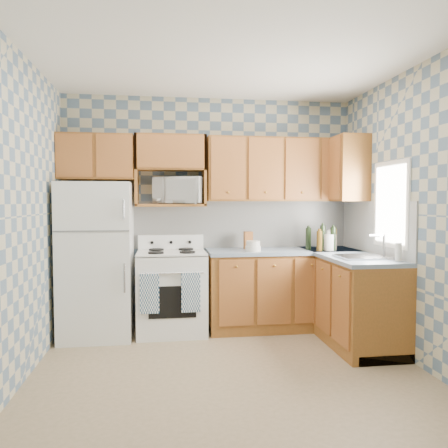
{
  "coord_description": "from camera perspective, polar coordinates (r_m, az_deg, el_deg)",
  "views": [
    {
      "loc": [
        -0.56,
        -3.61,
        1.48
      ],
      "look_at": [
        0.05,
        0.75,
        1.25
      ],
      "focal_mm": 35.0,
      "sensor_mm": 36.0,
      "label": 1
    }
  ],
  "objects": [
    {
      "name": "food_containers",
      "position": [
        4.91,
        3.82,
        -2.89
      ],
      "size": [
        0.17,
        0.17,
        0.12
      ],
      "primitive_type": null,
      "color": "beige",
      "rests_on": "countertop_back"
    },
    {
      "name": "backsplash_right",
      "position": [
        4.96,
        19.02,
        -0.41
      ],
      "size": [
        0.02,
        1.6,
        0.56
      ],
      "primitive_type": "cube",
      "color": "white",
      "rests_on": "right_wall"
    },
    {
      "name": "back_wall",
      "position": [
        5.24,
        -1.84,
        1.57
      ],
      "size": [
        3.4,
        0.02,
        2.7
      ],
      "primitive_type": "cube",
      "color": "slate",
      "rests_on": "ground"
    },
    {
      "name": "upper_cabinets_back",
      "position": [
        5.25,
        7.41,
        7.01
      ],
      "size": [
        1.75,
        0.33,
        0.74
      ],
      "primitive_type": "cube",
      "color": "brown",
      "rests_on": "back_wall"
    },
    {
      "name": "bottle_2",
      "position": [
        5.21,
        14.15,
        -1.91
      ],
      "size": [
        0.06,
        0.06,
        0.25
      ],
      "primitive_type": "cylinder",
      "color": "#4C320D",
      "rests_on": "countertop_back"
    },
    {
      "name": "dish_towel_left",
      "position": [
        4.64,
        -9.7,
        -8.96
      ],
      "size": [
        0.2,
        0.02,
        0.42
      ],
      "primitive_type": "cube",
      "color": "navy",
      "rests_on": "stove_body"
    },
    {
      "name": "bottle_4",
      "position": [
        5.13,
        10.96,
        -1.9
      ],
      "size": [
        0.06,
        0.06,
        0.26
      ],
      "primitive_type": "cylinder",
      "color": "black",
      "rests_on": "countertop_back"
    },
    {
      "name": "dish_towel_right",
      "position": [
        4.65,
        -4.35,
        -8.91
      ],
      "size": [
        0.2,
        0.02,
        0.42
      ],
      "primitive_type": "cube",
      "color": "navy",
      "rests_on": "stove_body"
    },
    {
      "name": "bottle_1",
      "position": [
        5.1,
        14.05,
        -1.9
      ],
      "size": [
        0.06,
        0.06,
        0.27
      ],
      "primitive_type": "cylinder",
      "color": "black",
      "rests_on": "countertop_back"
    },
    {
      "name": "knife_block",
      "position": [
        5.13,
        3.17,
        -2.13
      ],
      "size": [
        0.1,
        0.1,
        0.21
      ],
      "primitive_type": "cube",
      "rotation": [
        0.0,
        0.0,
        0.04
      ],
      "color": "brown",
      "rests_on": "countertop_back"
    },
    {
      "name": "window",
      "position": [
        4.64,
        20.98,
        2.42
      ],
      "size": [
        0.02,
        0.66,
        0.86
      ],
      "primitive_type": "cube",
      "color": "silver",
      "rests_on": "right_wall"
    },
    {
      "name": "soap_bottle",
      "position": [
        4.4,
        21.82,
        -3.42
      ],
      "size": [
        0.06,
        0.06,
        0.17
      ],
      "primitive_type": "cylinder",
      "color": "beige",
      "rests_on": "countertop_right"
    },
    {
      "name": "right_wall",
      "position": [
        4.26,
        24.06,
        0.98
      ],
      "size": [
        0.02,
        3.2,
        2.7
      ],
      "primitive_type": "cube",
      "color": "slate",
      "rests_on": "ground"
    },
    {
      "name": "electric_kettle",
      "position": [
        5.13,
        13.63,
        -2.33
      ],
      "size": [
        0.15,
        0.15,
        0.18
      ],
      "primitive_type": "cylinder",
      "color": "white",
      "rests_on": "countertop_back"
    },
    {
      "name": "stove_body",
      "position": [
        5.0,
        -6.84,
        -8.93
      ],
      "size": [
        0.76,
        0.65,
        0.9
      ],
      "primitive_type": "cube",
      "color": "white",
      "rests_on": "floor"
    },
    {
      "name": "bottle_0",
      "position": [
        5.12,
        12.77,
        -1.77
      ],
      "size": [
        0.06,
        0.06,
        0.28
      ],
      "primitive_type": "cylinder",
      "color": "black",
      "rests_on": "countertop_back"
    },
    {
      "name": "floor",
      "position": [
        3.94,
        0.85,
        -19.05
      ],
      "size": [
        3.4,
        3.4,
        0.0
      ],
      "primitive_type": "plane",
      "color": "#7C6A4B",
      "rests_on": "ground"
    },
    {
      "name": "cooktop",
      "position": [
        4.92,
        -6.88,
        -3.74
      ],
      "size": [
        0.76,
        0.65,
        0.02
      ],
      "primitive_type": "cube",
      "color": "silver",
      "rests_on": "stove_body"
    },
    {
      "name": "bottle_3",
      "position": [
        5.02,
        12.34,
        -2.18
      ],
      "size": [
        0.06,
        0.06,
        0.23
      ],
      "primitive_type": "cylinder",
      "color": "#4C320D",
      "rests_on": "countertop_back"
    },
    {
      "name": "base_cabinets_back",
      "position": [
        5.21,
        7.71,
        -8.55
      ],
      "size": [
        1.75,
        0.6,
        0.88
      ],
      "primitive_type": "cube",
      "color": "brown",
      "rests_on": "floor"
    },
    {
      "name": "countertop_back",
      "position": [
        5.13,
        7.76,
        -3.53
      ],
      "size": [
        1.77,
        0.63,
        0.04
      ],
      "primitive_type": "cube",
      "color": "slate",
      "rests_on": "base_cabinets_back"
    },
    {
      "name": "backsplash_back",
      "position": [
        5.3,
        2.48,
        -0.04
      ],
      "size": [
        2.6,
        0.02,
        0.56
      ],
      "primitive_type": "cube",
      "color": "white",
      "rests_on": "back_wall"
    },
    {
      "name": "countertop_right",
      "position": [
        4.86,
        15.85,
        -3.98
      ],
      "size": [
        0.63,
        1.6,
        0.04
      ],
      "primitive_type": "cube",
      "color": "slate",
      "rests_on": "base_cabinets_right"
    },
    {
      "name": "backguard",
      "position": [
        5.19,
        -6.94,
        -2.34
      ],
      "size": [
        0.76,
        0.08,
        0.17
      ],
      "primitive_type": "cube",
      "color": "white",
      "rests_on": "cooktop"
    },
    {
      "name": "microwave_shelf",
      "position": [
        5.05,
        -6.95,
        2.46
      ],
      "size": [
        0.8,
        0.33,
        0.03
      ],
      "primitive_type": "cube",
      "color": "brown",
      "rests_on": "back_wall"
    },
    {
      "name": "refrigerator",
      "position": [
        4.96,
        -16.24,
        -4.55
      ],
      "size": [
        0.75,
        0.7,
        1.68
      ],
      "primitive_type": "cube",
      "color": "white",
      "rests_on": "floor"
    },
    {
      "name": "microwave",
      "position": [
        5.08,
        -5.77,
        4.36
      ],
      "size": [
        0.64,
        0.53,
        0.31
      ],
      "primitive_type": "imported",
      "rotation": [
        0.0,
        0.0,
        -0.33
      ],
      "color": "white",
      "rests_on": "microwave_shelf"
    },
    {
      "name": "upper_cabinets_right",
      "position": [
        5.31,
        15.41,
        6.88
      ],
      "size": [
        0.33,
        0.7,
        0.74
      ],
      "primitive_type": "cube",
      "color": "brown",
      "rests_on": "right_wall"
    },
    {
      "name": "sink",
      "position": [
        4.55,
        17.7,
        -4.17
      ],
      "size": [
        0.48,
        0.4,
        0.03
      ],
      "primitive_type": "cube",
      "color": "#B7B7BC",
      "rests_on": "countertop_right"
    },
    {
      "name": "upper_cabinets_fridge",
      "position": [
        5.12,
        -16.3,
        8.36
      ],
      "size": [
        0.82,
        0.33,
        0.5
      ],
      "primitive_type": "cube",
      "color": "brown",
      "rests_on": "back_wall"
    },
    {
      "name": "base_cabinets_right",
      "position": [
        4.94,
        15.83,
        -9.28
      ],
      "size": [
        0.6,
        1.6,
        0.88
      ],
      "primitive_type": "cube",
      "color": "brown",
      "rests_on": "floor"
    }
  ]
}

